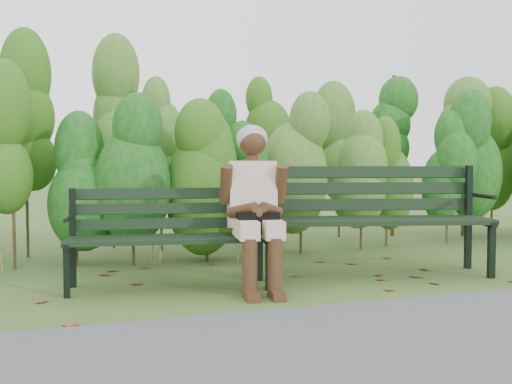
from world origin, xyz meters
name	(u,v)px	position (x,y,z in m)	size (l,w,h in m)	color
ground	(269,282)	(0.00, 0.00, 0.00)	(80.00, 80.00, 0.00)	#455324
footpath	(421,365)	(0.00, -2.20, 0.01)	(60.00, 2.50, 0.01)	#474749
hedge_band	(213,141)	(0.00, 1.86, 1.26)	(11.04, 1.67, 2.42)	#47381E
leaf_litter	(247,287)	(-0.25, -0.13, 0.00)	(5.80, 2.20, 0.01)	brown
bench_left	(169,229)	(-0.84, 0.10, 0.48)	(1.68, 0.77, 0.81)	black
bench_right	(376,210)	(1.07, 0.10, 0.58)	(2.07, 1.10, 0.99)	black
seated_woman	(255,198)	(-0.19, -0.18, 0.73)	(0.58, 0.85, 1.33)	beige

